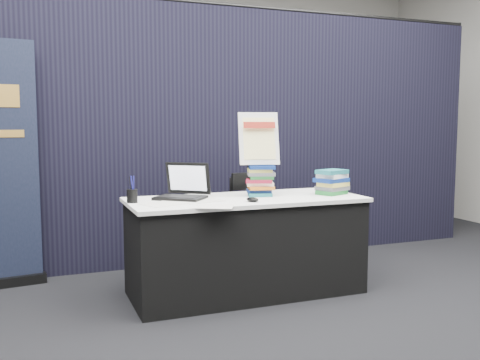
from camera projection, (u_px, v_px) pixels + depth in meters
name	position (u px, v px, depth m)	size (l,w,h in m)	color
floor	(275.00, 316.00, 3.67)	(8.00, 8.00, 0.00)	black
wall_back	(151.00, 91.00, 7.19)	(8.00, 0.02, 3.50)	#A5A29C
drape_partition	(204.00, 136.00, 5.03)	(6.00, 0.08, 2.40)	black
display_table	(246.00, 245.00, 4.14)	(1.80, 0.75, 0.75)	black
laptop	(179.00, 190.00, 4.05)	(0.43, 0.47, 0.27)	black
mouse	(252.00, 200.00, 3.88)	(0.07, 0.11, 0.03)	black
brochure_left	(166.00, 203.00, 3.80)	(0.33, 0.23, 0.00)	silver
brochure_mid	(212.00, 206.00, 3.66)	(0.29, 0.20, 0.00)	silver
brochure_right	(201.00, 201.00, 3.92)	(0.30, 0.21, 0.00)	beige
pen_cup	(132.00, 196.00, 3.83)	(0.08, 0.08, 0.10)	black
book_stack_tall	(260.00, 181.00, 4.19)	(0.24, 0.21, 0.24)	#1C646C
book_stack_short	(332.00, 182.00, 4.29)	(0.28, 0.26, 0.20)	#1D6F2D
info_sign	(259.00, 139.00, 4.19)	(0.33, 0.18, 0.43)	black
stacking_chair	(257.00, 218.00, 4.69)	(0.45, 0.46, 0.88)	black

